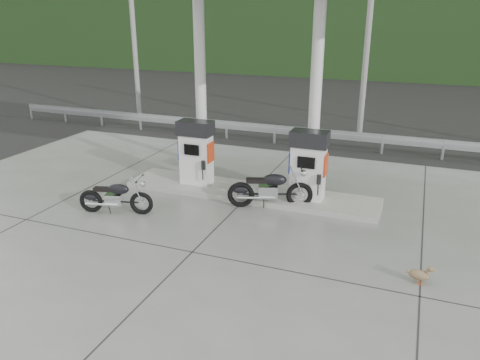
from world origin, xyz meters
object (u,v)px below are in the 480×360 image
(gas_pump_right, at_px, (308,165))
(motorcycle_left, at_px, (116,197))
(gas_pump_left, at_px, (196,152))
(motorcycle_right, at_px, (270,189))
(duck, at_px, (419,275))

(gas_pump_right, bearing_deg, motorcycle_left, -151.25)
(gas_pump_left, height_order, motorcycle_right, gas_pump_left)
(gas_pump_right, bearing_deg, duck, -46.82)
(gas_pump_left, height_order, motorcycle_left, gas_pump_left)
(motorcycle_left, distance_m, duck, 7.17)
(duck, bearing_deg, gas_pump_right, 136.04)
(duck, bearing_deg, gas_pump_left, 156.20)
(gas_pump_left, relative_size, motorcycle_right, 0.88)
(motorcycle_right, bearing_deg, duck, -53.72)
(gas_pump_right, xyz_separation_m, duck, (2.85, -3.04, -0.89))
(gas_pump_right, relative_size, motorcycle_right, 0.88)
(duck, bearing_deg, motorcycle_right, 149.23)
(gas_pump_left, xyz_separation_m, motorcycle_right, (2.38, -0.59, -0.57))
(motorcycle_right, height_order, duck, motorcycle_right)
(gas_pump_left, xyz_separation_m, gas_pump_right, (3.20, 0.00, 0.00))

